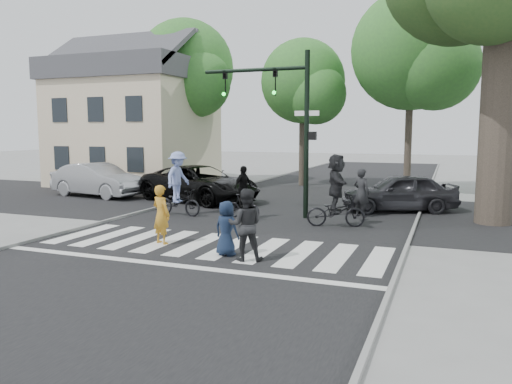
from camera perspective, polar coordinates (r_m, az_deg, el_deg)
ground at (r=13.13m, az=-6.85°, el=-7.03°), size 120.00×120.00×0.00m
road_stem at (r=17.60m, az=0.85°, el=-3.38°), size 10.00×70.00×0.01m
road_cross at (r=20.40m, az=3.79°, el=-1.95°), size 70.00×10.00×0.01m
curb_left at (r=19.90m, az=-12.92°, el=-2.22°), size 0.10×70.00×0.10m
curb_right at (r=16.55m, az=17.51°, el=-4.21°), size 0.10×70.00×0.10m
crosswalk at (r=13.70m, az=-5.54°, el=-6.39°), size 10.00×3.85×0.01m
traffic_signal at (r=18.34m, az=3.25°, el=9.26°), size 4.45×0.29×6.00m
bg_tree_0 at (r=33.78m, az=-14.98°, el=11.81°), size 5.46×5.20×8.97m
bg_tree_1 at (r=30.70m, az=-7.79°, el=13.44°), size 6.09×5.80×9.80m
bg_tree_2 at (r=29.03m, az=5.74°, el=12.11°), size 5.04×4.80×8.40m
bg_tree_3 at (r=26.82m, az=17.97°, el=14.74°), size 6.30×6.00×10.20m
house at (r=30.71m, az=-13.68°, el=7.97°), size 8.40×8.10×8.82m
pedestrian_woman at (r=14.27m, az=-10.78°, el=-2.55°), size 0.71×0.57×1.68m
pedestrian_child at (r=12.73m, az=-3.41°, el=-4.18°), size 0.77×0.58×1.41m
pedestrian_adult at (r=12.22m, az=-1.19°, el=-3.76°), size 1.04×0.92×1.78m
cyclist_left at (r=18.94m, az=-8.88°, el=0.46°), size 1.95×1.29×2.41m
cyclist_mid at (r=18.04m, az=-1.48°, el=-0.59°), size 1.53×0.96×1.93m
cyclist_right at (r=16.71m, az=9.14°, el=-0.29°), size 2.02×1.87×2.42m
car_suv at (r=22.62m, az=-6.44°, el=0.96°), size 6.39×4.34×1.63m
car_silver at (r=25.39m, az=-17.64°, el=1.33°), size 5.13×2.44×1.62m
car_grey at (r=20.51m, az=16.03°, el=-0.04°), size 4.79×3.33×1.52m
bystander_dark at (r=18.80m, az=11.95°, el=-0.09°), size 0.78×0.66×1.81m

